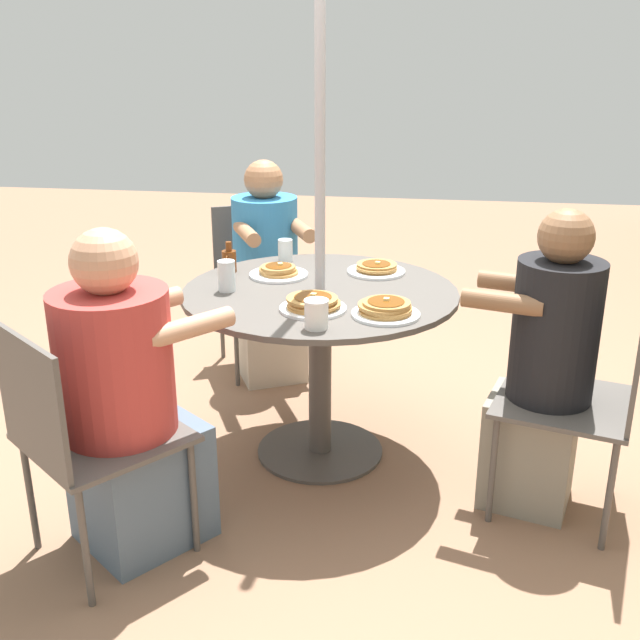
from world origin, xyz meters
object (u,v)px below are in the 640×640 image
diner_east (127,410)px  drinking_glass_a (285,250)px  diner_south (543,375)px  patio_table (320,325)px  pancake_plate_c (386,309)px  drinking_glass_b (227,276)px  patio_chair_east (78,431)px  pancake_plate_d (279,272)px  patio_chair_north (260,275)px  syrup_bottle (229,260)px  coffee_cup (316,314)px  diner_north (267,280)px  patio_chair_south (592,392)px  pancake_plate_a (376,269)px  pancake_plate_b (313,304)px

diner_east → drinking_glass_a: size_ratio=11.22×
diner_east → diner_south: (-0.47, 1.43, 0.02)m
patio_table → drinking_glass_a: drinking_glass_a is taller
pancake_plate_c → drinking_glass_b: bearing=-107.1°
patio_table → patio_chair_east: bearing=-37.7°
pancake_plate_d → drinking_glass_b: bearing=-34.5°
patio_table → patio_chair_north: size_ratio=1.30×
drinking_glass_b → diner_south: bearing=82.1°
patio_chair_east → diner_east: size_ratio=0.75×
patio_chair_east → pancake_plate_c: bearing=69.2°
patio_chair_east → syrup_bottle: size_ratio=6.44×
pancake_plate_c → coffee_cup: 0.29m
diner_north → patio_table: bearing=90.0°
pancake_plate_d → coffee_cup: size_ratio=2.44×
patio_chair_north → drinking_glass_a: patio_chair_north is taller
patio_chair_east → syrup_bottle: (-1.05, 0.23, 0.30)m
syrup_bottle → drinking_glass_a: (-0.21, 0.21, -0.00)m
patio_chair_north → patio_chair_south: bearing=113.7°
diner_north → patio_chair_north: bearing=-90.0°
pancake_plate_a → coffee_cup: bearing=-11.8°
pancake_plate_b → patio_chair_east: bearing=-48.3°
pancake_plate_d → syrup_bottle: 0.23m
pancake_plate_c → patio_chair_north: bearing=-148.1°
pancake_plate_b → pancake_plate_d: size_ratio=1.00×
patio_chair_north → diner_east: (1.68, -0.07, 0.01)m
pancake_plate_b → drinking_glass_b: (-0.18, -0.38, 0.04)m
coffee_cup → diner_south: bearing=103.4°
patio_table → patio_chair_north: patio_chair_north is taller
patio_chair_south → diner_east: bearing=120.6°
patio_table → pancake_plate_a: (-0.28, 0.21, 0.17)m
patio_table → diner_south: bearing=74.2°
pancake_plate_d → patio_chair_north: bearing=-160.8°
diner_north → drinking_glass_b: 0.93m
pancake_plate_c → pancake_plate_a: bearing=-171.8°
patio_chair_north → pancake_plate_d: size_ratio=3.43×
patio_chair_south → syrup_bottle: syrup_bottle is taller
patio_chair_north → drinking_glass_a: (0.57, 0.26, 0.30)m
diner_north → syrup_bottle: bearing=60.9°
pancake_plate_a → pancake_plate_c: 0.56m
diner_south → pancake_plate_b: diner_south is taller
drinking_glass_b → pancake_plate_a: bearing=121.5°
patio_chair_south → diner_south: diner_south is taller
patio_chair_north → pancake_plate_c: 1.49m
pancake_plate_d → drinking_glass_a: (-0.24, -0.02, 0.03)m
pancake_plate_c → drinking_glass_a: (-0.68, -0.51, 0.03)m
patio_chair_south → drinking_glass_a: bearing=77.0°
pancake_plate_c → coffee_cup: bearing=-54.1°
diner_south → coffee_cup: 0.88m
patio_chair_north → pancake_plate_d: bearing=82.5°
patio_chair_north → drinking_glass_a: size_ratio=8.46×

